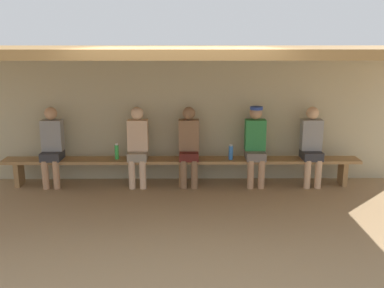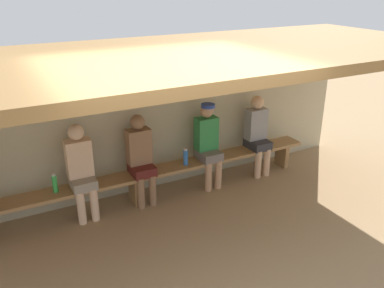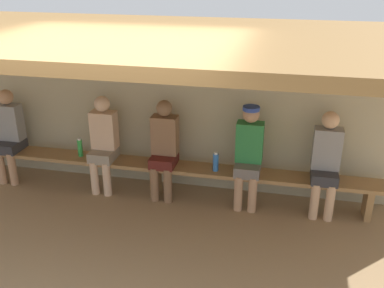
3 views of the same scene
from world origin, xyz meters
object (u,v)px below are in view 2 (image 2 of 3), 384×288
Objects in this scene: water_bottle_orange at (186,157)px; player_middle at (257,132)px; bench at (134,179)px; player_in_white at (208,141)px; player_in_red at (81,168)px; player_shirtless_tan at (141,156)px; water_bottle_green at (55,184)px.

player_middle is at bearing 1.89° from water_bottle_orange.
player_in_white is (1.24, 0.00, 0.36)m from bench.
player_in_red is 1.00× the size of player_shirtless_tan.
player_shirtless_tan is 5.16× the size of water_bottle_orange.
bench is 1.10m from water_bottle_green.
player_shirtless_tan reaches higher than water_bottle_green.
player_shirtless_tan is at bearing 180.00° from player_middle.
player_in_red is at bearing 180.00° from player_shirtless_tan.
water_bottle_orange is (0.83, -0.04, 0.20)m from bench.
player_middle is 5.16× the size of water_bottle_orange.
player_middle is (2.19, 0.00, 0.34)m from bench.
water_bottle_green is at bearing 178.57° from water_bottle_orange.
player_middle is (2.91, 0.00, 0.00)m from player_in_red.
player_middle is at bearing 0.00° from player_shirtless_tan.
player_shirtless_tan is at bearing 176.35° from water_bottle_orange.
player_in_white reaches higher than player_in_red.
player_middle reaches higher than water_bottle_orange.
water_bottle_orange is at bearing -178.11° from player_middle.
bench is at bearing -179.92° from player_middle.
player_in_red is at bearing 178.35° from water_bottle_orange.
water_bottle_orange reaches higher than bench.
player_in_white reaches higher than player_middle.
player_middle reaches higher than water_bottle_green.
bench is 4.49× the size of player_middle.
player_in_red is at bearing -179.99° from player_in_white.
water_bottle_orange is at bearing -2.88° from bench.
player_middle is 1.37m from water_bottle_orange.
player_in_red is 1.56m from water_bottle_orange.
player_in_white is 5.20× the size of water_bottle_orange.
player_in_red is 2.91m from player_middle.
player_in_white is at bearing 179.97° from player_middle.
water_bottle_green is at bearing 179.94° from player_middle.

